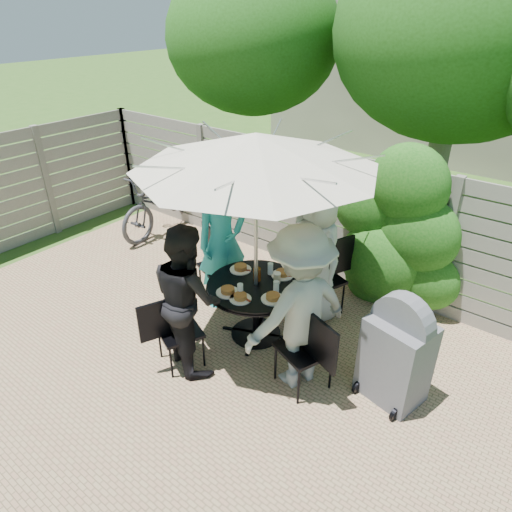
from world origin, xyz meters
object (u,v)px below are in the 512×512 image
Objects in this scene: person_right at (299,309)px; person_left at (222,241)px; umbrella at (256,151)px; chair_back at (321,292)px; plate_extra at (240,298)px; glass_back at (270,269)px; chair_left at (219,278)px; syrup_jug at (257,274)px; bbq_grill at (397,353)px; plate_left at (241,268)px; bicycle at (166,202)px; plate_back at (282,274)px; glass_right at (276,287)px; person_back at (315,254)px; chair_right at (304,364)px; chair_front at (180,344)px; plate_right at (273,298)px; coffee_cup at (277,278)px; patio_table at (256,300)px; plate_front at (228,291)px; person_front at (188,298)px; glass_front at (240,290)px.

person_left is at bearing -90.00° from person_right.
chair_back is (0.35, 0.90, -1.97)m from umbrella.
plate_extra is 0.63m from glass_back.
syrup_jug is at bearing 3.01° from chair_left.
bbq_grill is at bearing 15.22° from chair_left.
bicycle is (-2.71, 1.23, -0.23)m from plate_left.
plate_back is 1.86× the size of glass_right.
syrup_jug is at bearing 103.03° from plate_extra.
person_back reaches higher than chair_right.
person_back reaches higher than chair_front.
plate_right is 2.17× the size of coffee_cup.
person_right is 0.90× the size of bicycle.
bicycle is (-2.27, 1.06, -0.40)m from person_left.
patio_table is 0.44m from plate_left.
chair_right reaches higher than chair_front.
chair_left is 1.05m from syrup_jug.
glass_back is at bearing 78.20° from plate_front.
syrup_jug is at bearing -93.22° from person_right.
plate_front is at bearing -111.41° from umbrella.
person_back is 6.85× the size of plate_left.
glass_right is at bearing -65.91° from plate_back.
person_front is at bearing -111.41° from umbrella.
coffee_cup is (-0.18, -0.73, 0.49)m from chair_back.
plate_back is at bearing -176.87° from bbq_grill.
chair_right is at bearing -0.51° from plate_extra.
plate_extra is 1.71× the size of glass_right.
person_back is at bearing -90.00° from person_front.
chair_back is 0.87m from glass_back.
person_right is 0.77m from coffee_cup.
bbq_grill is at bearing -3.36° from coffee_cup.
plate_extra is at bearing -14.81° from chair_left.
chair_front reaches higher than glass_right.
person_back is 12.73× the size of glass_front.
syrup_jug is (-0.94, 0.42, 0.52)m from chair_right.
patio_table is 0.40m from glass_right.
syrup_jug reaches higher than glass_back.
person_front is 0.88m from syrup_jug.
chair_front is at bearing -116.26° from coffee_cup.
plate_left is at bearing 129.41° from glass_front.
patio_table is 5.56× the size of plate_left.
person_back is 1.90m from chair_front.
glass_back is at bearing -24.67° from bicycle.
person_left is 2.54m from bicycle.
chair_right reaches higher than syrup_jug.
glass_back is (-0.00, 0.28, -1.46)m from umbrella.
person_back reaches higher than bicycle.
person_left is at bearing -40.48° from chair_back.
glass_right is (0.62, -0.13, 0.05)m from plate_left.
umbrella is 1.83× the size of person_back.
coffee_cup is (0.30, 0.50, 0.04)m from plate_front.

